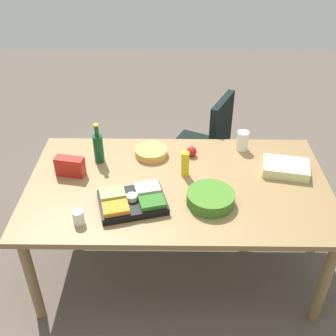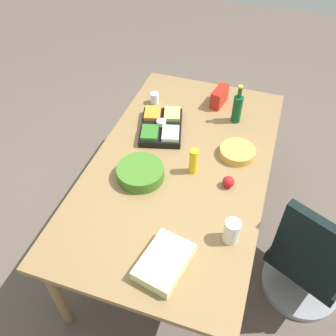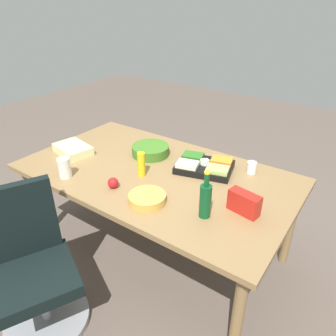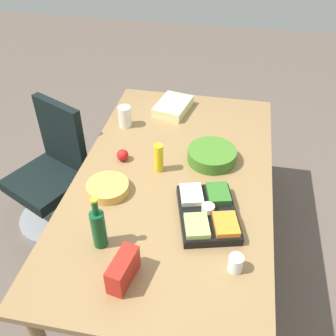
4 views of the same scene
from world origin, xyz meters
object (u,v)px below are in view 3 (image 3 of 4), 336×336
object	(u,v)px
veggie_tray	(205,166)
conference_table	(155,180)
office_chair	(36,277)
mayo_jar	(65,168)
paper_cup	(252,168)
salad_bowl	(151,150)
sheet_cake	(73,149)
mustard_bottle	(141,164)
wine_bottle	(205,200)
chip_bowl	(147,198)
chip_bag_red	(244,203)
apple_red	(113,183)

from	to	relation	value
veggie_tray	conference_table	bearing A→B (deg)	39.29
office_chair	mayo_jar	world-z (taller)	office_chair
paper_cup	salad_bowl	bearing A→B (deg)	13.53
sheet_cake	office_chair	bearing A→B (deg)	122.51
conference_table	veggie_tray	distance (m)	0.39
office_chair	mustard_bottle	world-z (taller)	office_chair
veggie_tray	wine_bottle	distance (m)	0.59
sheet_cake	wine_bottle	bearing A→B (deg)	174.83
conference_table	sheet_cake	size ratio (longest dim) A/B	6.51
conference_table	mayo_jar	distance (m)	0.68
mayo_jar	chip_bowl	size ratio (longest dim) A/B	0.62
wine_bottle	paper_cup	distance (m)	0.68
mustard_bottle	chip_bowl	bearing A→B (deg)	135.00
wine_bottle	sheet_cake	bearing A→B (deg)	-5.17
mayo_jar	chip_bag_red	world-z (taller)	mayo_jar
mayo_jar	paper_cup	distance (m)	1.39
sheet_cake	chip_bowl	world-z (taller)	sheet_cake
sheet_cake	chip_bowl	size ratio (longest dim) A/B	1.30
conference_table	salad_bowl	distance (m)	0.32
apple_red	mustard_bottle	xyz separation A→B (m)	(-0.05, -0.25, 0.06)
conference_table	apple_red	world-z (taller)	apple_red
office_chair	apple_red	world-z (taller)	office_chair
veggie_tray	paper_cup	xyz separation A→B (m)	(-0.31, -0.17, 0.01)
chip_bag_red	chip_bowl	bearing A→B (deg)	24.73
mustard_bottle	paper_cup	world-z (taller)	mustard_bottle
sheet_cake	paper_cup	size ratio (longest dim) A/B	3.56
conference_table	chip_bag_red	bearing A→B (deg)	172.89
salad_bowl	mustard_bottle	world-z (taller)	mustard_bottle
sheet_cake	mustard_bottle	xyz separation A→B (m)	(-0.72, -0.04, 0.06)
veggie_tray	salad_bowl	world-z (taller)	veggie_tray
chip_bag_red	wine_bottle	world-z (taller)	wine_bottle
office_chair	wine_bottle	world-z (taller)	wine_bottle
conference_table	chip_bag_red	distance (m)	0.78
apple_red	sheet_cake	world-z (taller)	apple_red
veggie_tray	wine_bottle	world-z (taller)	wine_bottle
sheet_cake	salad_bowl	distance (m)	0.66
apple_red	veggie_tray	xyz separation A→B (m)	(-0.40, -0.59, -0.00)
chip_bag_red	paper_cup	distance (m)	0.52
sheet_cake	wine_bottle	world-z (taller)	wine_bottle
salad_bowl	mustard_bottle	xyz separation A→B (m)	(-0.16, 0.31, 0.05)
office_chair	conference_table	bearing A→B (deg)	-103.92
chip_bag_red	mustard_bottle	bearing A→B (deg)	0.49
veggie_tray	mayo_jar	bearing A→B (deg)	40.87
conference_table	chip_bowl	xyz separation A→B (m)	(-0.20, 0.35, 0.10)
sheet_cake	veggie_tray	world-z (taller)	veggie_tray
chip_bag_red	wine_bottle	bearing A→B (deg)	43.96
mustard_bottle	veggie_tray	bearing A→B (deg)	-135.21
salad_bowl	wine_bottle	xyz separation A→B (m)	(-0.79, 0.48, 0.08)
office_chair	sheet_cake	distance (m)	1.08
veggie_tray	mustard_bottle	xyz separation A→B (m)	(0.34, 0.34, 0.06)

